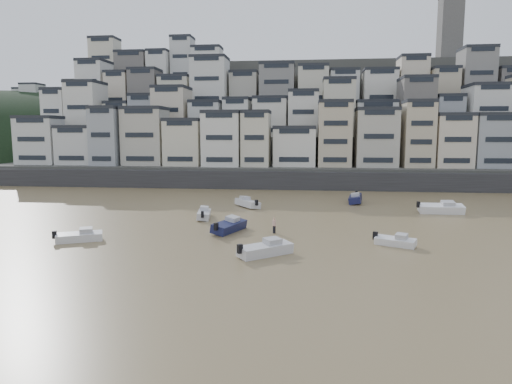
# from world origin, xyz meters

# --- Properties ---
(ground) EXTENTS (400.00, 400.00, 0.00)m
(ground) POSITION_xyz_m (0.00, 0.00, 0.00)
(ground) COLOR olive
(ground) RESTS_ON ground
(harbor_wall) EXTENTS (140.00, 3.00, 3.50)m
(harbor_wall) POSITION_xyz_m (10.00, 65.00, 1.75)
(harbor_wall) COLOR #38383A
(harbor_wall) RESTS_ON ground
(hillside) EXTENTS (141.04, 66.00, 50.00)m
(hillside) POSITION_xyz_m (14.73, 104.84, 13.01)
(hillside) COLOR #4C4C47
(hillside) RESTS_ON ground
(headland) EXTENTS (216.00, 135.00, 53.33)m
(headland) POSITION_xyz_m (-95.00, 135.00, 0.02)
(headland) COLOR black
(headland) RESTS_ON ground
(boat_h) EXTENTS (4.91, 5.76, 1.57)m
(boat_h) POSITION_xyz_m (5.35, 42.95, 0.78)
(boat_h) COLOR silver
(boat_h) RESTS_ON ground
(boat_i) EXTENTS (2.92, 6.38, 1.68)m
(boat_i) POSITION_xyz_m (21.87, 49.00, 0.84)
(boat_i) COLOR #151841
(boat_i) RESTS_ON ground
(boat_f) EXTENTS (2.50, 5.46, 1.44)m
(boat_f) POSITION_xyz_m (0.88, 33.41, 0.72)
(boat_f) COLOR silver
(boat_f) RESTS_ON ground
(boat_b) EXTENTS (4.46, 3.16, 1.17)m
(boat_b) POSITION_xyz_m (22.98, 21.18, 0.58)
(boat_b) COLOR white
(boat_b) RESTS_ON ground
(boat_g) EXTENTS (6.52, 2.22, 1.77)m
(boat_g) POSITION_xyz_m (32.61, 40.37, 0.89)
(boat_g) COLOR white
(boat_g) RESTS_ON ground
(boat_a) EXTENTS (5.61, 5.11, 1.56)m
(boat_a) POSITION_xyz_m (10.56, 16.25, 0.78)
(boat_a) COLOR silver
(boat_a) RESTS_ON ground
(boat_c) EXTENTS (3.84, 6.18, 1.60)m
(boat_c) POSITION_xyz_m (5.55, 25.74, 0.80)
(boat_c) COLOR #151A44
(boat_c) RESTS_ON ground
(boat_j) EXTENTS (5.16, 3.55, 1.35)m
(boat_j) POSITION_xyz_m (-8.93, 19.35, 0.67)
(boat_j) COLOR silver
(boat_j) RESTS_ON ground
(person_pink) EXTENTS (0.44, 0.44, 1.74)m
(person_pink) POSITION_xyz_m (10.66, 25.57, 0.87)
(person_pink) COLOR #D4A496
(person_pink) RESTS_ON ground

